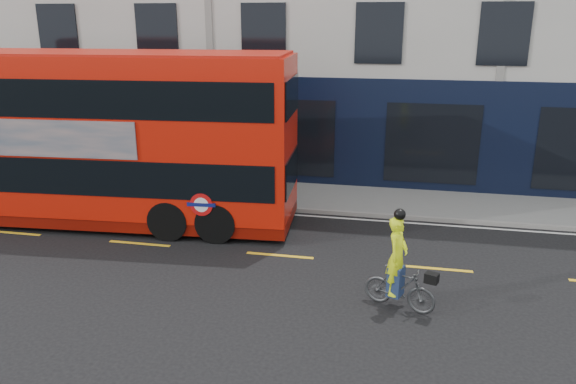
# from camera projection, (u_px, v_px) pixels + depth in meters

# --- Properties ---
(ground) EXTENTS (120.00, 120.00, 0.00)m
(ground) POSITION_uv_depth(u_px,v_px,m) (113.00, 266.00, 14.19)
(ground) COLOR black
(ground) RESTS_ON ground
(pavement) EXTENTS (60.00, 3.00, 0.12)m
(pavement) POSITION_uv_depth(u_px,v_px,m) (202.00, 190.00, 20.25)
(pavement) COLOR gray
(pavement) RESTS_ON ground
(kerb) EXTENTS (60.00, 0.12, 0.13)m
(kerb) POSITION_uv_depth(u_px,v_px,m) (186.00, 203.00, 18.85)
(kerb) COLOR gray
(kerb) RESTS_ON ground
(road_edge_line) EXTENTS (58.00, 0.10, 0.01)m
(road_edge_line) POSITION_uv_depth(u_px,v_px,m) (183.00, 207.00, 18.58)
(road_edge_line) COLOR silver
(road_edge_line) RESTS_ON ground
(lane_dashes) EXTENTS (58.00, 0.12, 0.01)m
(lane_dashes) POSITION_uv_depth(u_px,v_px,m) (140.00, 244.00, 15.59)
(lane_dashes) COLOR yellow
(lane_dashes) RESTS_ON ground
(bus) EXTENTS (12.78, 3.71, 5.09)m
(bus) POSITION_uv_depth(u_px,v_px,m) (84.00, 137.00, 16.71)
(bus) COLOR red
(bus) RESTS_ON ground
(cyclist) EXTENTS (1.66, 0.97, 2.26)m
(cyclist) POSITION_uv_depth(u_px,v_px,m) (399.00, 275.00, 11.94)
(cyclist) COLOR #3F4143
(cyclist) RESTS_ON ground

